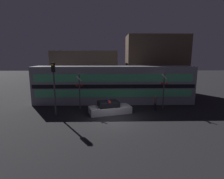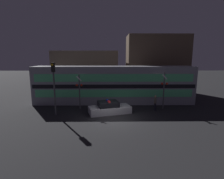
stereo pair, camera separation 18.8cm
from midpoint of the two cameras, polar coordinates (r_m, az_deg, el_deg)
The scene contains 9 objects.
ground_plane at distance 16.34m, azimuth 1.01°, elevation -9.78°, with size 120.00×120.00×0.00m, color black.
train at distance 21.87m, azimuth 0.84°, elevation 1.63°, with size 19.51×2.94×4.58m.
police_car at distance 18.00m, azimuth -0.56°, elevation -6.15°, with size 4.53×2.82×1.36m.
pedestrian at distance 19.39m, azimuth 14.18°, elevation -4.20°, with size 0.28×0.28×1.65m.
crossing_signal_near at distance 19.91m, azimuth 16.87°, elevation 0.30°, with size 0.76×0.32×4.07m.
crossing_signal_far at distance 19.35m, azimuth -10.31°, elevation -0.04°, with size 0.76×0.32×3.85m.
traffic_light_corner at distance 17.62m, azimuth -18.16°, elevation 2.47°, with size 0.30×0.46×5.17m.
building_left at distance 29.80m, azimuth -8.23°, elevation 5.89°, with size 10.46×4.81×6.65m.
building_center at distance 28.63m, azimuth 14.37°, elevation 7.80°, with size 9.15×4.57×8.95m.
Camera 2 is at (-0.38, -15.32, 5.66)m, focal length 28.00 mm.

